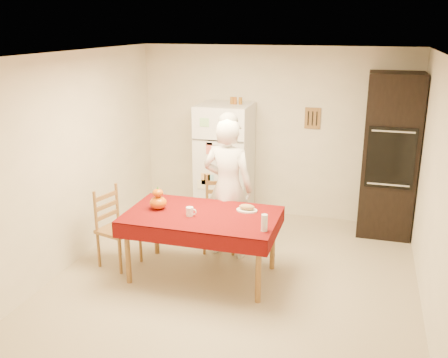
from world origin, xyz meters
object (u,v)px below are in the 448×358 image
at_px(dining_table, 202,220).
at_px(seated_woman, 228,188).
at_px(coffee_mug, 190,212).
at_px(pumpkin_lower, 158,203).
at_px(chair_left, 114,224).
at_px(wine_glass, 264,223).
at_px(bread_plate, 247,210).
at_px(oven_cabinet, 390,156).
at_px(chair_far, 220,210).
at_px(refrigerator, 225,162).

height_order(dining_table, seated_woman, seated_woman).
bearing_deg(coffee_mug, dining_table, 39.32).
distance_m(dining_table, pumpkin_lower, 0.55).
xyz_separation_m(chair_left, wine_glass, (1.87, -0.28, 0.34)).
bearing_deg(bread_plate, oven_cabinet, 46.91).
distance_m(chair_left, coffee_mug, 1.05).
bearing_deg(chair_far, dining_table, -99.88).
height_order(oven_cabinet, coffee_mug, oven_cabinet).
relative_size(chair_far, pumpkin_lower, 4.81).
relative_size(refrigerator, chair_left, 1.79).
bearing_deg(dining_table, bread_plate, 26.08).
xyz_separation_m(refrigerator, coffee_mug, (0.15, -1.93, -0.04)).
height_order(chair_far, pumpkin_lower, chair_far).
relative_size(seated_woman, bread_plate, 7.27).
xyz_separation_m(dining_table, chair_far, (-0.02, 0.80, -0.18)).
height_order(pumpkin_lower, wine_glass, wine_glass).
xyz_separation_m(coffee_mug, bread_plate, (0.57, 0.32, -0.04)).
height_order(refrigerator, pumpkin_lower, refrigerator).
xyz_separation_m(oven_cabinet, pumpkin_lower, (-2.54, -1.87, -0.26)).
bearing_deg(refrigerator, bread_plate, -65.72).
xyz_separation_m(dining_table, pumpkin_lower, (-0.53, 0.02, 0.14)).
bearing_deg(dining_table, chair_left, 179.56).
bearing_deg(pumpkin_lower, oven_cabinet, 36.32).
height_order(dining_table, wine_glass, wine_glass).
height_order(wine_glass, bread_plate, wine_glass).
bearing_deg(chair_far, bread_plate, -61.18).
relative_size(oven_cabinet, chair_far, 2.32).
height_order(oven_cabinet, dining_table, oven_cabinet).
bearing_deg(dining_table, chair_far, 91.76).
relative_size(dining_table, coffee_mug, 17.00).
bearing_deg(seated_woman, bread_plate, 135.98).
distance_m(refrigerator, bread_plate, 1.77).
xyz_separation_m(chair_left, coffee_mug, (1.00, -0.10, 0.30)).
bearing_deg(pumpkin_lower, dining_table, -1.64).
distance_m(chair_far, chair_left, 1.34).
distance_m(refrigerator, seated_woman, 1.27).
bearing_deg(oven_cabinet, refrigerator, -178.82).
bearing_deg(refrigerator, wine_glass, -63.94).
height_order(oven_cabinet, chair_left, oven_cabinet).
bearing_deg(chair_left, refrigerator, -9.56).
bearing_deg(pumpkin_lower, wine_glass, -12.32).
height_order(oven_cabinet, seated_woman, oven_cabinet).
xyz_separation_m(refrigerator, chair_left, (-0.84, -1.83, -0.34)).
bearing_deg(oven_cabinet, chair_far, -151.91).
relative_size(dining_table, wine_glass, 9.66).
distance_m(chair_left, wine_glass, 1.92).
height_order(dining_table, chair_left, chair_left).
xyz_separation_m(chair_left, bread_plate, (1.57, 0.22, 0.26)).
xyz_separation_m(refrigerator, dining_table, (0.26, -1.84, -0.16)).
xyz_separation_m(chair_left, pumpkin_lower, (0.58, 0.01, 0.33)).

